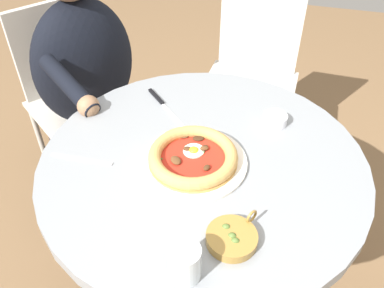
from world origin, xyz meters
TOP-DOWN VIEW (x-y plane):
  - dining_table at (0.00, 0.00)m, footprint 0.89×0.89m
  - pizza_on_plate at (-0.02, -0.03)m, footprint 0.29×0.29m
  - water_glass at (0.05, -0.35)m, footprint 0.07×0.07m
  - steak_knife at (-0.19, 0.22)m, footprint 0.17×0.17m
  - ramekin_capers at (0.17, 0.21)m, footprint 0.07×0.07m
  - olive_pan at (0.13, -0.24)m, footprint 0.12×0.13m
  - fork_utensil at (-0.32, -0.09)m, footprint 0.18×0.02m
  - diner_person at (-0.56, 0.41)m, footprint 0.43×0.56m
  - cafe_chair_diner at (-0.68, 0.49)m, footprint 0.58×0.58m
  - cafe_chair_spare_far at (0.03, 0.83)m, footprint 0.42×0.42m

SIDE VIEW (x-z plane):
  - diner_person at x=-0.56m, z-range -0.06..1.07m
  - cafe_chair_spare_far at x=0.03m, z-range 0.10..0.94m
  - cafe_chair_diner at x=-0.68m, z-range 0.09..0.96m
  - dining_table at x=0.00m, z-range 0.21..0.94m
  - fork_utensil at x=-0.32m, z-range 0.72..0.73m
  - steak_knife at x=-0.19m, z-range 0.72..0.73m
  - olive_pan at x=0.13m, z-range 0.71..0.76m
  - ramekin_capers at x=0.17m, z-range 0.73..0.76m
  - pizza_on_plate at x=-0.02m, z-range 0.72..0.77m
  - water_glass at x=0.05m, z-range 0.72..0.80m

